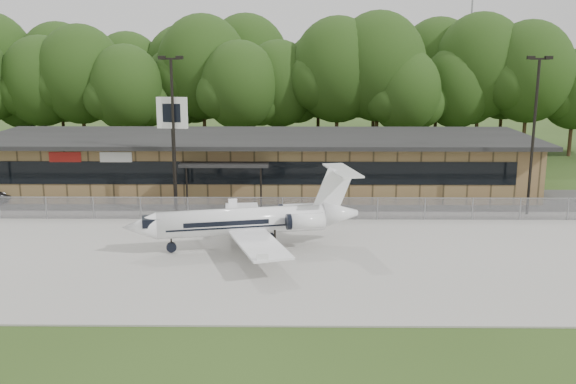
{
  "coord_description": "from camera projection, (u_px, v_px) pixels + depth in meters",
  "views": [
    {
      "loc": [
        2.73,
        -24.31,
        10.65
      ],
      "look_at": [
        2.38,
        12.0,
        2.53
      ],
      "focal_mm": 40.0,
      "sensor_mm": 36.0,
      "label": 1
    }
  ],
  "objects": [
    {
      "name": "ground",
      "position": [
        227.0,
        317.0,
        26.08
      ],
      "size": [
        160.0,
        160.0,
        0.0
      ],
      "primitive_type": "plane",
      "color": "#2B4016",
      "rests_on": "ground"
    },
    {
      "name": "apron",
      "position": [
        242.0,
        254.0,
        33.88
      ],
      "size": [
        64.0,
        18.0,
        0.08
      ],
      "primitive_type": "cube",
      "color": "#9E9B93",
      "rests_on": "ground"
    },
    {
      "name": "parking_lot",
      "position": [
        255.0,
        203.0,
        45.1
      ],
      "size": [
        50.0,
        9.0,
        0.06
      ],
      "primitive_type": "cube",
      "color": "#383835",
      "rests_on": "ground"
    },
    {
      "name": "terminal",
      "position": [
        258.0,
        162.0,
        48.96
      ],
      "size": [
        41.0,
        11.65,
        4.3
      ],
      "color": "olive",
      "rests_on": "ground"
    },
    {
      "name": "fence",
      "position": [
        251.0,
        209.0,
        40.55
      ],
      "size": [
        46.0,
        0.04,
        1.52
      ],
      "color": "gray",
      "rests_on": "ground"
    },
    {
      "name": "treeline",
      "position": [
        268.0,
        80.0,
        65.43
      ],
      "size": [
        72.0,
        12.0,
        15.0
      ],
      "primitive_type": null,
      "color": "#1E3D13",
      "rests_on": "ground"
    },
    {
      "name": "radio_mast",
      "position": [
        471.0,
        31.0,
        69.98
      ],
      "size": [
        0.2,
        0.2,
        25.0
      ],
      "primitive_type": "cylinder",
      "color": "gray",
      "rests_on": "ground"
    },
    {
      "name": "light_pole_mid",
      "position": [
        173.0,
        124.0,
        40.92
      ],
      "size": [
        1.55,
        0.3,
        10.23
      ],
      "color": "black",
      "rests_on": "ground"
    },
    {
      "name": "light_pole_right",
      "position": [
        534.0,
        124.0,
        40.71
      ],
      "size": [
        1.55,
        0.3,
        10.23
      ],
      "color": "black",
      "rests_on": "ground"
    },
    {
      "name": "business_jet",
      "position": [
        250.0,
        222.0,
        34.51
      ],
      "size": [
        12.78,
        11.49,
        4.32
      ],
      "rotation": [
        0.0,
        0.0,
        0.21
      ],
      "color": "white",
      "rests_on": "ground"
    },
    {
      "name": "pole_sign",
      "position": [
        173.0,
        125.0,
        41.24
      ],
      "size": [
        2.02,
        0.49,
        7.65
      ],
      "rotation": [
        0.0,
        0.0,
        -0.13
      ],
      "color": "black",
      "rests_on": "ground"
    }
  ]
}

